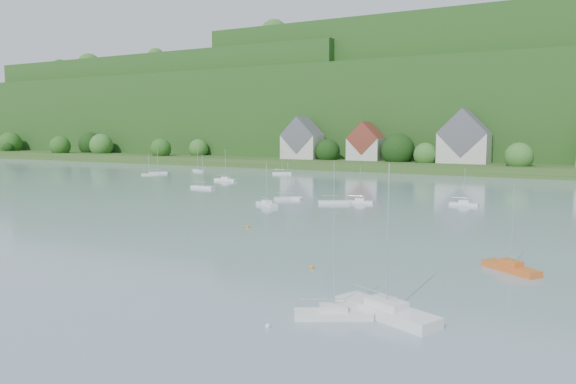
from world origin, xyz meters
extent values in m
cube|color=#2B4F1D|center=(0.00, 200.00, 1.50)|extent=(600.00, 60.00, 3.00)
cube|color=#1D4616|center=(0.00, 275.00, 20.00)|extent=(620.00, 160.00, 40.00)
cube|color=#1D4616|center=(-150.00, 260.00, 24.00)|extent=(200.00, 120.00, 52.00)
cube|color=#1D4616|center=(10.00, 270.00, 28.00)|extent=(240.00, 130.00, 60.00)
sphere|color=#296324|center=(-162.23, 187.01, 6.64)|extent=(11.19, 11.19, 11.19)
sphere|color=#296324|center=(-108.08, 191.48, 5.80)|extent=(8.61, 8.61, 8.61)
sphere|color=#184D17|center=(-119.76, 180.47, 5.94)|extent=(9.03, 9.03, 9.03)
sphere|color=#296324|center=(-6.80, 183.88, 5.66)|extent=(8.19, 8.19, 8.19)
sphere|color=#296324|center=(-51.96, 186.07, 5.11)|extent=(6.49, 6.49, 6.49)
sphere|color=#184D17|center=(-229.67, 187.03, 6.88)|extent=(11.94, 11.94, 11.94)
sphere|color=#296324|center=(22.99, 179.93, 5.84)|extent=(8.73, 8.73, 8.73)
sphere|color=black|center=(-43.87, 185.86, 6.03)|extent=(9.32, 9.32, 9.32)
sphere|color=black|center=(-170.45, 193.35, 6.09)|extent=(9.50, 9.50, 9.50)
sphere|color=black|center=(-174.62, 191.87, 6.87)|extent=(11.91, 11.91, 11.91)
sphere|color=#184D17|center=(-182.02, 179.81, 6.22)|extent=(9.91, 9.91, 9.91)
sphere|color=black|center=(-227.09, 184.20, 5.00)|extent=(6.16, 6.16, 6.16)
sphere|color=black|center=(-17.00, 186.36, 6.87)|extent=(11.92, 11.92, 11.92)
sphere|color=#296324|center=(-119.71, 228.54, 51.84)|extent=(10.52, 10.52, 10.52)
sphere|color=#296324|center=(-223.02, 236.35, 52.41)|extent=(13.75, 13.75, 13.75)
sphere|color=#184D17|center=(-84.27, 263.14, 51.80)|extent=(10.29, 10.29, 10.29)
sphere|color=black|center=(-190.36, 258.01, 51.80)|extent=(10.31, 10.31, 10.31)
sphere|color=black|center=(-175.19, 233.35, 51.42)|extent=(8.14, 8.14, 8.14)
sphere|color=#296324|center=(-177.57, 262.59, 51.25)|extent=(7.15, 7.15, 7.15)
sphere|color=black|center=(-243.68, 258.03, 52.04)|extent=(11.66, 11.66, 11.66)
sphere|color=black|center=(-68.16, 251.39, 51.26)|extent=(7.18, 7.18, 7.18)
sphere|color=#296324|center=(-157.98, 221.69, 51.56)|extent=(8.89, 8.89, 8.89)
sphere|color=#184D17|center=(-234.52, 225.00, 51.36)|extent=(7.77, 7.77, 7.77)
sphere|color=black|center=(-193.31, 253.95, 51.74)|extent=(9.97, 9.97, 9.97)
sphere|color=#296324|center=(-39.93, 242.18, 59.43)|extent=(8.18, 8.18, 8.18)
sphere|color=#184D17|center=(1.11, 279.65, 60.23)|extent=(12.73, 12.73, 12.73)
sphere|color=#296324|center=(-47.14, 274.29, 59.24)|extent=(7.07, 7.07, 7.07)
sphere|color=black|center=(-3.47, 243.31, 59.44)|extent=(8.21, 8.21, 8.21)
sphere|color=#296324|center=(-22.82, 267.10, 60.14)|extent=(12.24, 12.24, 12.24)
sphere|color=#296324|center=(-95.50, 235.90, 60.39)|extent=(13.65, 13.65, 13.65)
sphere|color=#184D17|center=(-39.98, 262.14, 42.10)|extent=(12.01, 12.01, 12.01)
sphere|color=black|center=(-3.70, 272.21, 42.75)|extent=(15.72, 15.72, 15.72)
sphere|color=#184D17|center=(10.88, 267.92, 41.84)|extent=(10.54, 10.54, 10.54)
sphere|color=#184D17|center=(-193.30, 298.62, 41.43)|extent=(8.18, 8.18, 8.18)
sphere|color=black|center=(-175.91, 289.59, 41.53)|extent=(8.74, 8.74, 8.74)
sphere|color=black|center=(-191.77, 268.51, 42.69)|extent=(15.38, 15.38, 15.38)
cube|color=beige|center=(-55.00, 187.00, 7.50)|extent=(14.00, 10.00, 9.00)
cube|color=#55555C|center=(-55.00, 187.00, 12.00)|extent=(14.00, 10.40, 14.00)
cube|color=beige|center=(-30.00, 189.00, 7.00)|extent=(12.00, 9.00, 8.00)
cube|color=maroon|center=(-30.00, 189.00, 11.00)|extent=(12.00, 9.36, 12.00)
cube|color=beige|center=(5.00, 188.00, 8.00)|extent=(16.00, 11.00, 10.00)
cube|color=#55555C|center=(5.00, 188.00, 13.00)|extent=(16.00, 11.44, 16.00)
cube|color=white|center=(26.29, 33.60, 0.29)|extent=(5.86, 4.28, 0.58)
cube|color=white|center=(26.29, 33.60, 0.83)|extent=(2.33, 1.99, 0.50)
cylinder|color=silver|center=(26.29, 33.60, 4.22)|extent=(0.10, 0.10, 7.27)
cylinder|color=silver|center=(25.53, 33.17, 1.48)|extent=(2.82, 1.64, 0.08)
cube|color=white|center=(29.68, 35.70, 0.43)|extent=(8.81, 5.57, 0.86)
cube|color=white|center=(29.68, 35.70, 1.11)|extent=(3.42, 2.72, 0.50)
cylinder|color=silver|center=(29.68, 35.70, 6.21)|extent=(0.10, 0.10, 10.70)
cylinder|color=silver|center=(28.50, 36.20, 1.76)|extent=(4.36, 1.93, 0.08)
cube|color=#D36122|center=(36.08, 54.72, 0.31)|extent=(6.05, 5.12, 0.62)
cube|color=#D36122|center=(36.08, 54.72, 0.87)|extent=(2.48, 2.28, 0.50)
cylinder|color=silver|center=(36.08, 54.72, 4.52)|extent=(0.10, 0.10, 7.80)
cylinder|color=silver|center=(35.33, 55.28, 1.52)|extent=(2.80, 2.11, 0.08)
sphere|color=white|center=(23.00, 29.59, 0.00)|extent=(0.37, 0.37, 0.37)
sphere|color=orange|center=(18.25, 46.38, 0.00)|extent=(0.45, 0.45, 0.45)
sphere|color=orange|center=(-0.32, 63.26, 0.00)|extent=(0.47, 0.47, 0.47)
cube|color=white|center=(-0.16, 93.25, 0.30)|extent=(6.00, 4.31, 0.59)
cylinder|color=silver|center=(-0.16, 93.25, 4.30)|extent=(0.10, 0.10, 7.42)
cylinder|color=silver|center=(-0.94, 92.82, 1.49)|extent=(2.90, 1.64, 0.08)
cube|color=white|center=(-45.58, 122.39, 0.32)|extent=(6.49, 1.94, 0.65)
cube|color=white|center=(-45.58, 122.39, 0.90)|extent=(2.28, 1.31, 0.50)
cylinder|color=silver|center=(-45.58, 122.39, 4.68)|extent=(0.10, 0.10, 8.06)
cylinder|color=silver|center=(-46.54, 122.37, 1.55)|extent=(3.55, 0.16, 0.08)
cube|color=white|center=(-78.70, 128.26, 0.24)|extent=(4.14, 4.41, 0.47)
cylinder|color=silver|center=(-78.70, 128.26, 3.43)|extent=(0.10, 0.10, 5.92)
cylinder|color=silver|center=(-79.17, 127.73, 1.37)|extent=(1.79, 1.99, 0.08)
cube|color=white|center=(-10.10, 94.68, 0.23)|extent=(4.70, 1.51, 0.46)
cylinder|color=silver|center=(-10.10, 94.68, 3.37)|extent=(0.10, 0.10, 5.81)
cylinder|color=silver|center=(-10.80, 94.71, 1.36)|extent=(2.56, 0.19, 0.08)
cube|color=white|center=(-10.66, 94.22, 0.28)|extent=(5.28, 4.79, 0.56)
cylinder|color=silver|center=(-10.66, 94.22, 4.05)|extent=(0.10, 0.10, 6.98)
cylinder|color=silver|center=(-11.30, 93.68, 1.46)|extent=(2.40, 2.04, 0.08)
cube|color=white|center=(4.07, 95.97, 0.26)|extent=(5.30, 2.32, 0.51)
cube|color=white|center=(4.07, 95.97, 0.76)|extent=(1.94, 1.31, 0.50)
cylinder|color=silver|center=(4.07, 95.97, 3.72)|extent=(0.10, 0.10, 6.41)
cylinder|color=silver|center=(3.31, 95.84, 1.41)|extent=(2.79, 0.58, 0.08)
cube|color=white|center=(-79.65, 133.43, 0.30)|extent=(5.43, 5.28, 0.59)
cylinder|color=silver|center=(-79.65, 133.43, 4.29)|extent=(0.10, 0.10, 7.40)
cylinder|color=silver|center=(-80.30, 132.82, 1.49)|extent=(2.41, 2.30, 0.08)
cube|color=white|center=(-38.98, 103.54, 0.31)|extent=(6.13, 1.77, 0.61)
cylinder|color=silver|center=(-38.98, 103.54, 4.43)|extent=(0.10, 0.10, 7.64)
cylinder|color=silver|center=(-39.90, 103.53, 1.51)|extent=(3.36, 0.11, 0.08)
cube|color=white|center=(-9.62, 84.21, 0.29)|extent=(5.83, 4.50, 0.59)
cube|color=white|center=(-9.62, 84.21, 0.84)|extent=(2.35, 2.06, 0.50)
cylinder|color=silver|center=(-9.62, 84.21, 4.24)|extent=(0.10, 0.10, 7.32)
cylinder|color=silver|center=(-10.37, 84.67, 1.49)|extent=(2.77, 1.78, 0.08)
cube|color=white|center=(22.18, 102.23, 0.26)|extent=(5.19, 1.47, 0.52)
cube|color=white|center=(22.18, 102.23, 0.77)|extent=(1.82, 1.02, 0.50)
cylinder|color=silver|center=(22.18, 102.23, 3.76)|extent=(0.10, 0.10, 6.48)
cylinder|color=silver|center=(21.41, 102.23, 1.42)|extent=(2.85, 0.09, 0.08)
cube|color=white|center=(-74.31, 147.29, 0.32)|extent=(6.25, 4.97, 0.63)
cylinder|color=silver|center=(-74.31, 147.29, 4.58)|extent=(0.10, 0.10, 7.90)
cylinder|color=silver|center=(-75.10, 147.82, 1.53)|extent=(2.94, 1.99, 0.08)
cube|color=white|center=(-43.51, 150.64, 0.30)|extent=(6.22, 4.10, 0.61)
cylinder|color=silver|center=(-43.51, 150.64, 4.40)|extent=(0.10, 0.10, 7.58)
cylinder|color=silver|center=(-44.33, 150.26, 1.51)|extent=(3.06, 1.48, 0.08)
camera|label=1|loc=(42.56, -3.26, 13.93)|focal=34.79mm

